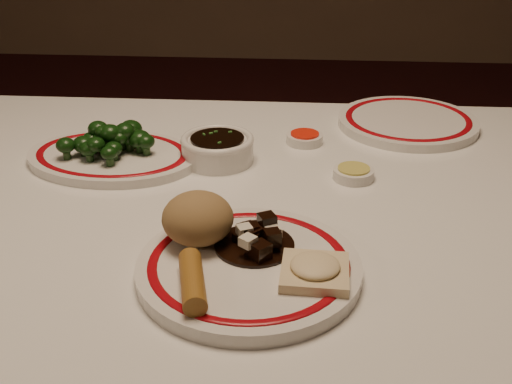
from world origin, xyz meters
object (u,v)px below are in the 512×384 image
object	(u,v)px
fried_wonton	(315,270)
broccoli_plate	(112,156)
broccoli_pile	(112,138)
dining_table	(228,257)
rice_mound	(198,218)
stirfry_heap	(255,239)
soy_bowl	(218,150)
main_plate	(249,267)
spring_roll	(192,281)

from	to	relation	value
fried_wonton	broccoli_plate	size ratio (longest dim) A/B	0.26
broccoli_pile	dining_table	bearing A→B (deg)	-34.03
rice_mound	stirfry_heap	size ratio (longest dim) A/B	0.90
stirfry_heap	broccoli_pile	bearing A→B (deg)	132.32
fried_wonton	soy_bowl	distance (m)	0.38
main_plate	rice_mound	size ratio (longest dim) A/B	3.77
fried_wonton	stirfry_heap	xyz separation A→B (m)	(-0.07, 0.06, 0.00)
rice_mound	soy_bowl	distance (m)	0.28
spring_roll	fried_wonton	distance (m)	0.14
fried_wonton	main_plate	bearing A→B (deg)	162.24
stirfry_heap	broccoli_pile	size ratio (longest dim) A/B	0.64
dining_table	broccoli_plate	distance (m)	0.26
fried_wonton	broccoli_plate	xyz separation A→B (m)	(-0.33, 0.34, -0.02)
fried_wonton	broccoli_pile	bearing A→B (deg)	133.98
main_plate	broccoli_pile	size ratio (longest dim) A/B	2.18
dining_table	broccoli_plate	size ratio (longest dim) A/B	3.88
rice_mound	broccoli_plate	world-z (taller)	rice_mound
main_plate	rice_mound	distance (m)	0.09
broccoli_plate	stirfry_heap	bearing A→B (deg)	-47.20
rice_mound	stirfry_heap	bearing A→B (deg)	-8.09
main_plate	soy_bowl	distance (m)	0.33
dining_table	main_plate	world-z (taller)	main_plate
rice_mound	soy_bowl	xyz separation A→B (m)	(-0.01, 0.28, -0.03)
broccoli_pile	soy_bowl	bearing A→B (deg)	4.06
broccoli_plate	spring_roll	bearing A→B (deg)	-62.52
dining_table	main_plate	bearing A→B (deg)	-75.09
rice_mound	broccoli_pile	world-z (taller)	rice_mound
rice_mound	main_plate	bearing A→B (deg)	-33.68
main_plate	broccoli_plate	bearing A→B (deg)	128.90
dining_table	rice_mound	distance (m)	0.20
stirfry_heap	rice_mound	bearing A→B (deg)	171.91
main_plate	soy_bowl	xyz separation A→B (m)	(-0.08, 0.33, 0.01)
main_plate	fried_wonton	distance (m)	0.08
broccoli_pile	soy_bowl	size ratio (longest dim) A/B	1.30
main_plate	rice_mound	xyz separation A→B (m)	(-0.07, 0.04, 0.04)
rice_mound	broccoli_pile	bearing A→B (deg)	124.13
dining_table	broccoli_pile	bearing A→B (deg)	145.97
broccoli_plate	soy_bowl	distance (m)	0.17
spring_roll	soy_bowl	xyz separation A→B (m)	(-0.02, 0.39, -0.01)
main_plate	broccoli_pile	distance (m)	0.40
spring_roll	stirfry_heap	xyz separation A→B (m)	(0.06, 0.10, -0.00)
main_plate	spring_roll	bearing A→B (deg)	-132.76
spring_roll	stirfry_heap	world-z (taller)	stirfry_heap
fried_wonton	soy_bowl	bearing A→B (deg)	113.92
broccoli_pile	soy_bowl	world-z (taller)	broccoli_pile
spring_roll	soy_bowl	size ratio (longest dim) A/B	0.82
main_plate	broccoli_plate	size ratio (longest dim) A/B	1.08
rice_mound	fried_wonton	distance (m)	0.16
dining_table	rice_mound	size ratio (longest dim) A/B	13.49
stirfry_heap	broccoli_plate	distance (m)	0.38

